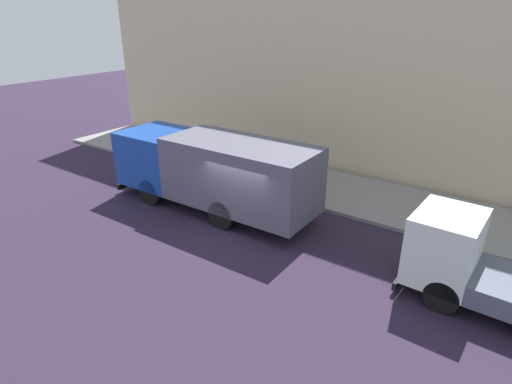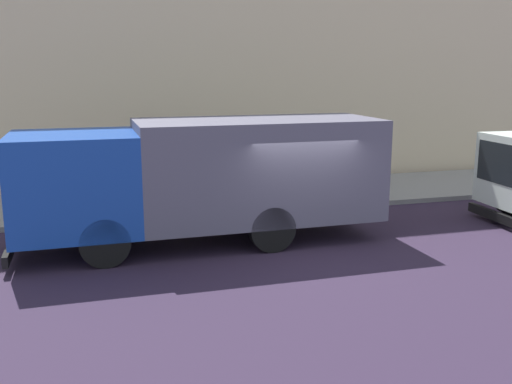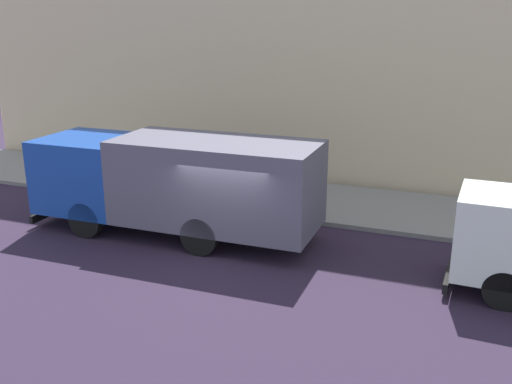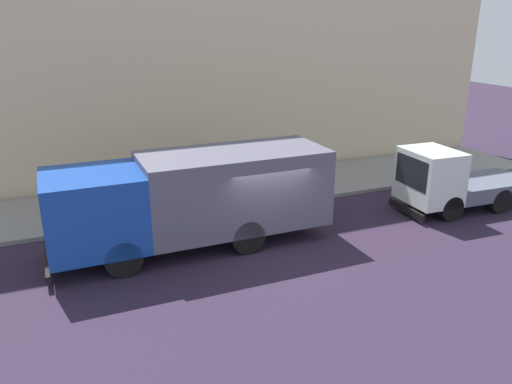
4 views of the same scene
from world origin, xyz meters
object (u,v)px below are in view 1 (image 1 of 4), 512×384
pedestrian_walking (256,155)px  street_sign_post (260,158)px  large_utility_truck (213,169)px  pedestrian_standing (233,150)px  traffic_cone_orange (198,160)px  small_flatbed_truck (483,268)px

pedestrian_walking → street_sign_post: 1.81m
street_sign_post → large_utility_truck: bearing=169.6°
pedestrian_walking → pedestrian_standing: bearing=-167.2°
traffic_cone_orange → large_utility_truck: bearing=-129.3°
pedestrian_standing → pedestrian_walking: bearing=-31.4°
pedestrian_walking → street_sign_post: size_ratio=0.75×
small_flatbed_truck → street_sign_post: 9.61m
pedestrian_standing → small_flatbed_truck: bearing=-44.5°
traffic_cone_orange → street_sign_post: size_ratio=0.31×
small_flatbed_truck → pedestrian_walking: size_ratio=3.12×
small_flatbed_truck → street_sign_post: street_sign_post is taller
pedestrian_standing → street_sign_post: 3.16m
small_flatbed_truck → traffic_cone_orange: 13.56m
pedestrian_standing → traffic_cone_orange: pedestrian_standing is taller
small_flatbed_truck → pedestrian_standing: (4.59, 11.81, -0.11)m
small_flatbed_truck → pedestrian_standing: bearing=70.8°
small_flatbed_truck → large_utility_truck: bearing=88.8°
street_sign_post → traffic_cone_orange: bearing=83.9°
small_flatbed_truck → pedestrian_standing: size_ratio=3.35×
pedestrian_standing → large_utility_truck: bearing=-84.4°
small_flatbed_truck → street_sign_post: size_ratio=2.34×
large_utility_truck → pedestrian_walking: (3.82, 0.65, -0.62)m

